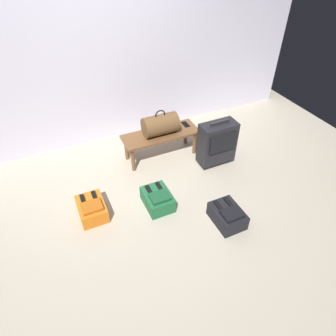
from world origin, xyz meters
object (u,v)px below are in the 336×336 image
object	(u,v)px
bench	(161,137)
duffel_bag_brown	(160,125)
backpack_green	(158,199)
cell_phone	(186,124)
backpack_dark	(227,215)
backpack_orange	(92,209)
suitcase_upright_charcoal	(217,143)

from	to	relation	value
bench	duffel_bag_brown	bearing A→B (deg)	-180.00
backpack_green	cell_phone	bearing A→B (deg)	47.97
backpack_dark	backpack_orange	xyz separation A→B (m)	(-1.28, 0.69, 0.00)
suitcase_upright_charcoal	backpack_dark	size ratio (longest dim) A/B	1.67
duffel_bag_brown	suitcase_upright_charcoal	bearing A→B (deg)	-36.62
backpack_green	backpack_orange	size ratio (longest dim) A/B	1.00
backpack_green	backpack_orange	xyz separation A→B (m)	(-0.70, 0.16, 0.00)
bench	cell_phone	world-z (taller)	cell_phone
duffel_bag_brown	backpack_green	size ratio (longest dim) A/B	1.16
duffel_bag_brown	cell_phone	bearing A→B (deg)	8.19
suitcase_upright_charcoal	backpack_green	xyz separation A→B (m)	(-0.99, -0.39, -0.23)
suitcase_upright_charcoal	backpack_orange	size ratio (longest dim) A/B	1.67
cell_phone	suitcase_upright_charcoal	world-z (taller)	suitcase_upright_charcoal
duffel_bag_brown	cell_phone	distance (m)	0.42
backpack_dark	backpack_green	bearing A→B (deg)	137.41
bench	duffel_bag_brown	distance (m)	0.19
duffel_bag_brown	bench	bearing A→B (deg)	0.00
backpack_green	suitcase_upright_charcoal	bearing A→B (deg)	21.31
duffel_bag_brown	backpack_green	bearing A→B (deg)	-115.96
suitcase_upright_charcoal	backpack_orange	bearing A→B (deg)	-172.53
suitcase_upright_charcoal	bench	bearing A→B (deg)	143.26
cell_phone	suitcase_upright_charcoal	xyz separation A→B (m)	(0.20, -0.49, -0.04)
bench	backpack_orange	bearing A→B (deg)	-149.16
duffel_bag_brown	backpack_green	xyz separation A→B (m)	(-0.40, -0.82, -0.40)
bench	backpack_green	bearing A→B (deg)	-116.10
cell_phone	backpack_orange	world-z (taller)	cell_phone
bench	suitcase_upright_charcoal	bearing A→B (deg)	-36.74
cell_phone	backpack_orange	distance (m)	1.68
backpack_dark	backpack_orange	distance (m)	1.45
suitcase_upright_charcoal	backpack_dark	bearing A→B (deg)	-114.38
cell_phone	backpack_dark	world-z (taller)	cell_phone
backpack_dark	backpack_orange	size ratio (longest dim) A/B	1.00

